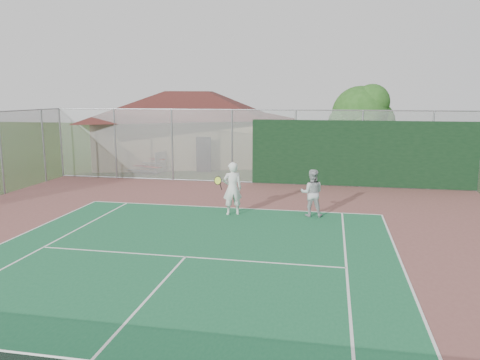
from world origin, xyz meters
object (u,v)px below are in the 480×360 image
clubhouse (191,120)px  player_grey_back (312,193)px  tree (362,116)px  player_white_front (232,189)px  bleachers (141,160)px

clubhouse → player_grey_back: bearing=-75.2°
tree → player_grey_back: 9.21m
player_white_front → clubhouse: bearing=-89.3°
clubhouse → tree: clubhouse is taller
clubhouse → player_grey_back: 14.75m
bleachers → player_white_front: player_white_front is taller
tree → player_white_front: tree is taller
bleachers → tree: (11.85, 0.42, 2.50)m
tree → player_white_front: size_ratio=2.53×
clubhouse → player_grey_back: size_ratio=8.53×
player_white_front → player_grey_back: 2.78m
bleachers → player_white_front: bearing=-32.4°
tree → player_grey_back: bearing=-103.5°
bleachers → tree: bearing=20.4°
clubhouse → tree: 10.75m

